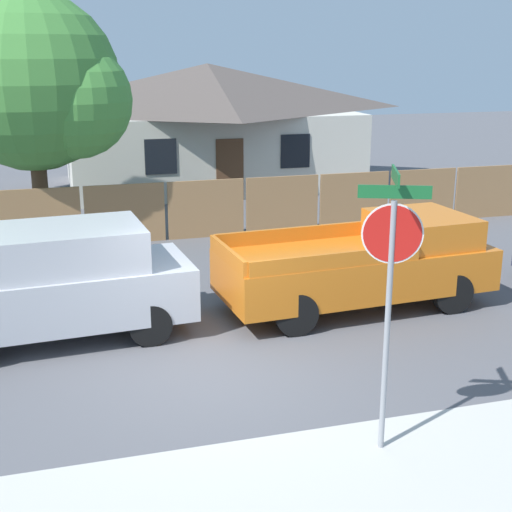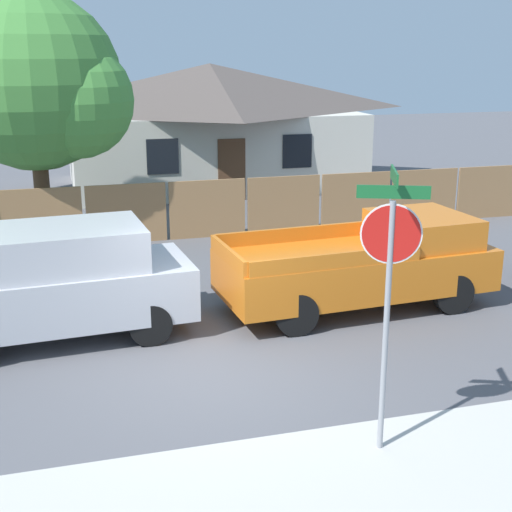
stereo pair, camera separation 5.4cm
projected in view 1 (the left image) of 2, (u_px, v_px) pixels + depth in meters
The scene contains 7 objects.
ground_plane at pixel (216, 373), 10.86m from camera, with size 80.00×80.00×0.00m, color #56565B.
wooden_fence at pixel (282, 204), 19.04m from camera, with size 14.69×0.12×1.61m.
house at pixel (208, 123), 25.46m from camera, with size 10.64×6.72×4.27m.
oak_tree at pixel (40, 86), 17.40m from camera, with size 4.56×4.35×6.15m.
red_suv at pixel (55, 280), 11.90m from camera, with size 4.55×2.19×1.93m.
orange_pickup at pixel (365, 263), 13.46m from camera, with size 5.23×2.35×1.71m.
stop_sign at pixel (391, 267), 8.18m from camera, with size 0.77×0.70×3.47m.
Camera 1 is at (-2.16, -9.71, 4.75)m, focal length 50.00 mm.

